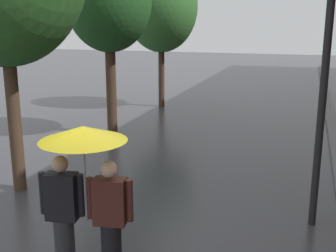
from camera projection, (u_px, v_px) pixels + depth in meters
The scene contains 5 objects.
kerb_strip at pixel (331, 120), 14.22m from camera, with size 0.30×36.00×0.12m, color slate.
street_tree_1 at pixel (108, 1), 11.90m from camera, with size 2.44×2.44×5.31m.
street_tree_2 at pixel (161, 7), 15.91m from camera, with size 2.73×2.73×5.48m.
couple_under_umbrella at pixel (85, 181), 5.27m from camera, with size 1.20×1.08×2.04m.
street_lamp_post at pixel (324, 78), 6.48m from camera, with size 0.24×0.24×4.14m.
Camera 1 is at (2.35, -4.86, 3.27)m, focal length 45.64 mm.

